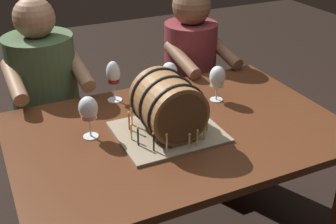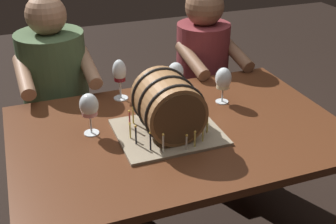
{
  "view_description": "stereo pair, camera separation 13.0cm",
  "coord_description": "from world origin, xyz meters",
  "px_view_note": "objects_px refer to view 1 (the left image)",
  "views": [
    {
      "loc": [
        -0.71,
        -1.41,
        1.64
      ],
      "look_at": [
        -0.06,
        -0.02,
        0.82
      ],
      "focal_mm": 45.91,
      "sensor_mm": 36.0,
      "label": 1
    },
    {
      "loc": [
        -0.59,
        -1.46,
        1.64
      ],
      "look_at": [
        -0.06,
        -0.02,
        0.82
      ],
      "focal_mm": 45.91,
      "sensor_mm": 36.0,
      "label": 2
    }
  ],
  "objects_px": {
    "wine_glass_red": "(113,75)",
    "person_seated_left": "(49,115)",
    "wine_glass_white": "(217,78)",
    "wine_glass_empty": "(169,72)",
    "barrel_cake": "(168,108)",
    "person_seated_right": "(190,91)",
    "wine_glass_rose": "(88,110)",
    "dining_table": "(177,148)"
  },
  "relations": [
    {
      "from": "dining_table",
      "to": "wine_glass_red",
      "type": "relative_size",
      "value": 7.0
    },
    {
      "from": "dining_table",
      "to": "wine_glass_white",
      "type": "bearing_deg",
      "value": 28.86
    },
    {
      "from": "wine_glass_empty",
      "to": "person_seated_left",
      "type": "bearing_deg",
      "value": 143.98
    },
    {
      "from": "wine_glass_red",
      "to": "wine_glass_white",
      "type": "height_order",
      "value": "wine_glass_red"
    },
    {
      "from": "wine_glass_red",
      "to": "person_seated_right",
      "type": "height_order",
      "value": "person_seated_right"
    },
    {
      "from": "wine_glass_empty",
      "to": "person_seated_right",
      "type": "bearing_deg",
      "value": 50.1
    },
    {
      "from": "wine_glass_white",
      "to": "person_seated_left",
      "type": "relative_size",
      "value": 0.15
    },
    {
      "from": "wine_glass_red",
      "to": "wine_glass_empty",
      "type": "height_order",
      "value": "wine_glass_red"
    },
    {
      "from": "barrel_cake",
      "to": "wine_glass_rose",
      "type": "bearing_deg",
      "value": 159.79
    },
    {
      "from": "barrel_cake",
      "to": "dining_table",
      "type": "bearing_deg",
      "value": 22.91
    },
    {
      "from": "wine_glass_white",
      "to": "person_seated_right",
      "type": "relative_size",
      "value": 0.15
    },
    {
      "from": "barrel_cake",
      "to": "person_seated_right",
      "type": "height_order",
      "value": "person_seated_right"
    },
    {
      "from": "dining_table",
      "to": "wine_glass_empty",
      "type": "height_order",
      "value": "wine_glass_empty"
    },
    {
      "from": "wine_glass_rose",
      "to": "person_seated_left",
      "type": "xyz_separation_m",
      "value": [
        -0.07,
        0.6,
        -0.3
      ]
    },
    {
      "from": "wine_glass_rose",
      "to": "person_seated_left",
      "type": "relative_size",
      "value": 0.15
    },
    {
      "from": "dining_table",
      "to": "wine_glass_red",
      "type": "bearing_deg",
      "value": 113.04
    },
    {
      "from": "barrel_cake",
      "to": "wine_glass_empty",
      "type": "relative_size",
      "value": 2.45
    },
    {
      "from": "wine_glass_white",
      "to": "person_seated_left",
      "type": "distance_m",
      "value": 0.93
    },
    {
      "from": "wine_glass_white",
      "to": "wine_glass_empty",
      "type": "height_order",
      "value": "wine_glass_white"
    },
    {
      "from": "dining_table",
      "to": "person_seated_left",
      "type": "xyz_separation_m",
      "value": [
        -0.43,
        0.69,
        -0.07
      ]
    },
    {
      "from": "wine_glass_red",
      "to": "person_seated_left",
      "type": "distance_m",
      "value": 0.52
    },
    {
      "from": "wine_glass_empty",
      "to": "person_seated_right",
      "type": "xyz_separation_m",
      "value": [
        0.32,
        0.39,
        -0.33
      ]
    },
    {
      "from": "dining_table",
      "to": "person_seated_right",
      "type": "relative_size",
      "value": 1.21
    },
    {
      "from": "wine_glass_white",
      "to": "wine_glass_rose",
      "type": "distance_m",
      "value": 0.64
    },
    {
      "from": "wine_glass_red",
      "to": "wine_glass_white",
      "type": "bearing_deg",
      "value": -25.0
    },
    {
      "from": "dining_table",
      "to": "person_seated_right",
      "type": "distance_m",
      "value": 0.82
    },
    {
      "from": "wine_glass_rose",
      "to": "wine_glass_empty",
      "type": "relative_size",
      "value": 1.06
    },
    {
      "from": "dining_table",
      "to": "wine_glass_rose",
      "type": "bearing_deg",
      "value": 166.27
    },
    {
      "from": "wine_glass_red",
      "to": "person_seated_left",
      "type": "height_order",
      "value": "person_seated_left"
    },
    {
      "from": "wine_glass_rose",
      "to": "wine_glass_red",
      "type": "bearing_deg",
      "value": 54.22
    },
    {
      "from": "wine_glass_rose",
      "to": "person_seated_right",
      "type": "xyz_separation_m",
      "value": [
        0.78,
        0.6,
        -0.33
      ]
    },
    {
      "from": "person_seated_left",
      "to": "barrel_cake",
      "type": "bearing_deg",
      "value": -62.37
    },
    {
      "from": "wine_glass_red",
      "to": "wine_glass_rose",
      "type": "bearing_deg",
      "value": -125.78
    },
    {
      "from": "wine_glass_red",
      "to": "wine_glass_white",
      "type": "relative_size",
      "value": 1.14
    },
    {
      "from": "wine_glass_empty",
      "to": "person_seated_left",
      "type": "relative_size",
      "value": 0.15
    },
    {
      "from": "barrel_cake",
      "to": "wine_glass_white",
      "type": "bearing_deg",
      "value": 27.94
    },
    {
      "from": "wine_glass_red",
      "to": "person_seated_right",
      "type": "distance_m",
      "value": 0.75
    },
    {
      "from": "barrel_cake",
      "to": "person_seated_left",
      "type": "relative_size",
      "value": 0.36
    },
    {
      "from": "wine_glass_white",
      "to": "wine_glass_rose",
      "type": "bearing_deg",
      "value": -173.65
    },
    {
      "from": "wine_glass_empty",
      "to": "person_seated_right",
      "type": "relative_size",
      "value": 0.15
    },
    {
      "from": "dining_table",
      "to": "barrel_cake",
      "type": "distance_m",
      "value": 0.23
    },
    {
      "from": "person_seated_left",
      "to": "wine_glass_red",
      "type": "bearing_deg",
      "value": -49.92
    }
  ]
}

